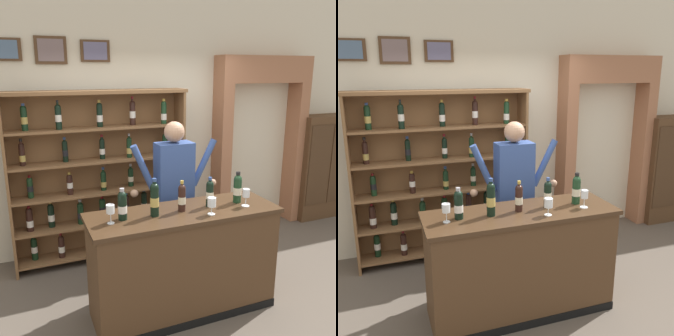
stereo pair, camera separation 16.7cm
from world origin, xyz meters
TOP-DOWN VIEW (x-y plane):
  - ground_plane at (0.00, 0.00)m, footprint 14.00×14.00m
  - back_wall at (-0.00, 1.74)m, footprint 12.00×0.19m
  - wine_shelf at (-0.57, 1.37)m, footprint 2.11×0.33m
  - archway_doorway at (1.81, 1.61)m, footprint 1.44×0.45m
  - side_cabinet at (2.94, 1.47)m, footprint 0.88×0.44m
  - tasting_counter at (-0.09, -0.00)m, footprint 1.78×0.60m
  - shopkeeper at (0.07, 0.59)m, footprint 1.00×0.22m
  - tasting_bottle_chianti at (-0.66, 0.02)m, footprint 0.08×0.08m
  - tasting_bottle_rosso at (-0.38, -0.01)m, footprint 0.08×0.08m
  - tasting_bottle_bianco at (-0.11, 0.01)m, footprint 0.07×0.07m
  - tasting_bottle_super_tuscan at (0.19, 0.02)m, footprint 0.07×0.07m
  - tasting_bottle_prosecco at (0.49, 0.02)m, footprint 0.08×0.08m
  - wine_glass_right at (-0.78, -0.03)m, footprint 0.07×0.07m
  - wine_glass_center at (0.51, -0.11)m, footprint 0.07×0.07m
  - wine_glass_spare at (0.10, -0.17)m, footprint 0.08×0.08m

SIDE VIEW (x-z plane):
  - ground_plane at x=0.00m, z-range -0.02..0.00m
  - tasting_counter at x=-0.09m, z-range 0.00..1.03m
  - side_cabinet at x=2.94m, z-range 0.00..1.62m
  - wine_shelf at x=-0.57m, z-range 0.04..2.11m
  - shopkeeper at x=0.07m, z-range 0.21..1.99m
  - wine_glass_spare at x=0.10m, z-range 1.07..1.22m
  - wine_glass_center at x=0.51m, z-range 1.07..1.24m
  - wine_glass_right at x=-0.78m, z-range 1.07..1.24m
  - tasting_bottle_bianco at x=-0.11m, z-range 1.02..1.31m
  - tasting_bottle_chianti at x=-0.66m, z-range 1.03..1.31m
  - tasting_bottle_super_tuscan at x=0.19m, z-range 1.02..1.31m
  - tasting_bottle_prosecco at x=0.49m, z-range 1.03..1.33m
  - tasting_bottle_rosso at x=-0.38m, z-range 1.02..1.37m
  - archway_doorway at x=1.81m, z-range 0.19..2.67m
  - back_wall at x=0.00m, z-range 0.00..3.41m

